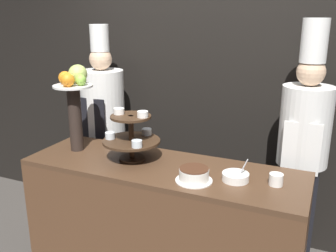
# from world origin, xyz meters

# --- Properties ---
(wall_back) EXTENTS (10.00, 0.06, 2.80)m
(wall_back) POSITION_xyz_m (0.00, 1.24, 1.40)
(wall_back) COLOR black
(wall_back) RESTS_ON ground_plane
(buffet_counter) EXTENTS (1.89, 0.60, 0.93)m
(buffet_counter) POSITION_xyz_m (0.00, 0.30, 0.47)
(buffet_counter) COLOR brown
(buffet_counter) RESTS_ON ground_plane
(tiered_stand) EXTENTS (0.40, 0.40, 0.36)m
(tiered_stand) POSITION_xyz_m (-0.24, 0.32, 1.12)
(tiered_stand) COLOR #3D2819
(tiered_stand) RESTS_ON buffet_counter
(fruit_pedestal) EXTENTS (0.28, 0.28, 0.62)m
(fruit_pedestal) POSITION_xyz_m (-0.71, 0.34, 1.34)
(fruit_pedestal) COLOR #2D231E
(fruit_pedestal) RESTS_ON buffet_counter
(cake_round) EXTENTS (0.23, 0.23, 0.08)m
(cake_round) POSITION_xyz_m (0.28, 0.16, 0.97)
(cake_round) COLOR white
(cake_round) RESTS_ON buffet_counter
(cup_white) EXTENTS (0.08, 0.08, 0.07)m
(cup_white) POSITION_xyz_m (0.74, 0.31, 0.97)
(cup_white) COLOR white
(cup_white) RESTS_ON buffet_counter
(serving_bowl_near) EXTENTS (0.16, 0.16, 0.15)m
(serving_bowl_near) POSITION_xyz_m (0.50, 0.28, 0.96)
(serving_bowl_near) COLOR white
(serving_bowl_near) RESTS_ON buffet_counter
(chef_left) EXTENTS (0.37, 0.37, 1.83)m
(chef_left) POSITION_xyz_m (-0.83, 0.87, 1.00)
(chef_left) COLOR #28282D
(chef_left) RESTS_ON ground_plane
(chef_center_left) EXTENTS (0.35, 0.35, 1.88)m
(chef_center_left) POSITION_xyz_m (0.84, 0.87, 1.02)
(chef_center_left) COLOR black
(chef_center_left) RESTS_ON ground_plane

